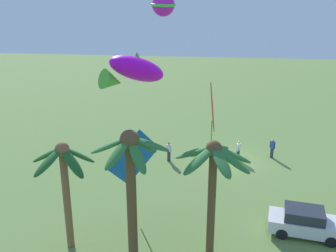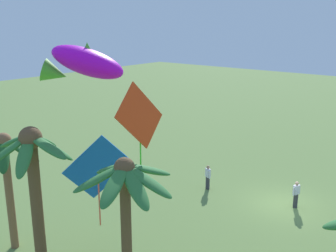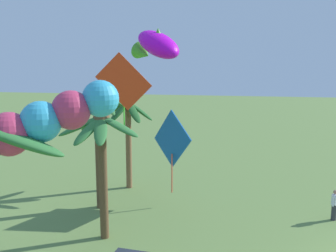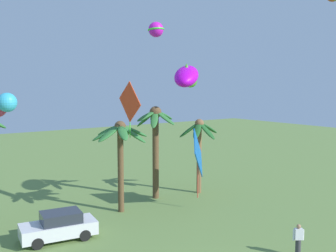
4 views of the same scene
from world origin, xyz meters
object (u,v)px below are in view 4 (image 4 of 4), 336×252
at_px(kite_fish_0, 187,77).
at_px(kite_ball_5, 156,30).
at_px(parked_car_0, 59,226).
at_px(kite_diamond_4, 198,154).
at_px(palm_tree_0, 120,141).
at_px(palm_tree_1, 155,132).
at_px(spectator_2, 298,240).
at_px(palm_tree_3, 199,138).
at_px(kite_diamond_1, 130,102).

xyz_separation_m(kite_fish_0, kite_ball_5, (-1.65, 1.16, 3.04)).
xyz_separation_m(parked_car_0, kite_diamond_4, (9.37, -0.29, 2.97)).
distance_m(palm_tree_0, palm_tree_1, 3.83).
relative_size(palm_tree_0, palm_tree_1, 0.89).
height_order(palm_tree_0, kite_diamond_4, palm_tree_0).
bearing_deg(kite_fish_0, kite_diamond_4, -67.03).
bearing_deg(kite_fish_0, spectator_2, -92.69).
xyz_separation_m(palm_tree_3, parked_car_0, (-12.06, -2.75, -3.49)).
bearing_deg(parked_car_0, palm_tree_1, 22.41).
bearing_deg(palm_tree_3, palm_tree_0, -175.89).
xyz_separation_m(palm_tree_0, kite_fish_0, (4.07, -1.74, 4.13)).
relative_size(palm_tree_0, kite_diamond_1, 1.71).
bearing_deg(palm_tree_1, spectator_2, -89.83).
relative_size(palm_tree_1, parked_car_0, 1.64).
distance_m(kite_fish_0, kite_diamond_1, 4.28).
height_order(palm_tree_1, palm_tree_3, palm_tree_1).
relative_size(kite_diamond_1, kite_ball_5, 2.36).
height_order(palm_tree_0, spectator_2, palm_tree_0).
bearing_deg(parked_car_0, kite_ball_5, 12.66).
distance_m(spectator_2, kite_fish_0, 12.17).
bearing_deg(kite_ball_5, spectator_2, -83.29).
bearing_deg(kite_diamond_4, spectator_2, -95.22).
xyz_separation_m(palm_tree_3, kite_ball_5, (-4.68, -1.09, 7.56)).
bearing_deg(palm_tree_1, palm_tree_3, -12.57).
distance_m(palm_tree_3, kite_diamond_1, 7.66).
height_order(spectator_2, kite_diamond_4, kite_diamond_4).
bearing_deg(kite_fish_0, palm_tree_3, 36.66).
bearing_deg(kite_diamond_1, kite_ball_5, 10.09).
height_order(kite_fish_0, kite_diamond_1, kite_fish_0).
bearing_deg(spectator_2, kite_fish_0, 87.31).
distance_m(palm_tree_1, kite_ball_5, 7.27).
distance_m(palm_tree_0, kite_ball_5, 7.59).
xyz_separation_m(parked_car_0, kite_fish_0, (9.03, 0.50, 8.01)).
bearing_deg(kite_diamond_1, palm_tree_1, 33.56).
bearing_deg(palm_tree_1, kite_diamond_4, -78.10).
xyz_separation_m(kite_diamond_1, kite_ball_5, (2.24, 0.40, 4.63)).
distance_m(palm_tree_1, kite_diamond_4, 4.07).
bearing_deg(spectator_2, kite_ball_5, 96.71).
xyz_separation_m(spectator_2, kite_ball_5, (-1.22, 10.37, 10.98)).
height_order(spectator_2, kite_diamond_1, kite_diamond_1).
relative_size(palm_tree_3, kite_fish_0, 1.62).
bearing_deg(palm_tree_0, kite_fish_0, -23.18).
xyz_separation_m(palm_tree_1, kite_diamond_1, (-3.42, -2.27, 2.30)).
bearing_deg(palm_tree_3, kite_diamond_1, -167.82).
xyz_separation_m(palm_tree_0, palm_tree_3, (7.09, 0.51, -0.39)).
bearing_deg(parked_car_0, palm_tree_0, 24.29).
relative_size(kite_diamond_1, kite_diamond_4, 0.75).
height_order(palm_tree_1, kite_diamond_1, kite_diamond_1).
distance_m(palm_tree_0, kite_diamond_1, 2.73).
distance_m(palm_tree_0, palm_tree_3, 7.12).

